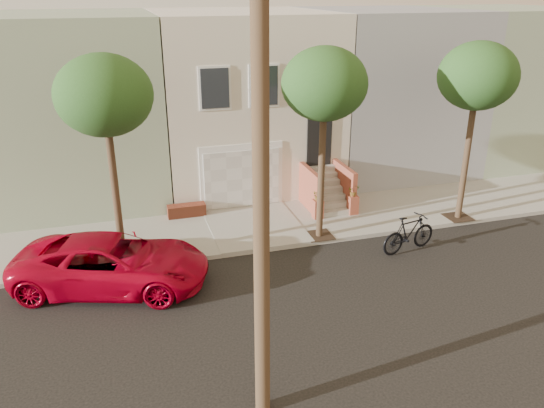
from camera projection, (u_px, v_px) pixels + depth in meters
name	position (u px, v px, depth m)	size (l,w,h in m)	color
ground	(336.00, 304.00, 14.67)	(90.00, 90.00, 0.00)	black
sidewalk	(279.00, 224.00, 19.38)	(40.00, 3.70, 0.15)	#9C978E
house_row	(239.00, 96.00, 23.22)	(33.10, 11.70, 7.00)	beige
tree_left	(104.00, 97.00, 14.69)	(2.70, 2.57, 6.30)	#2D2116
tree_mid	(325.00, 85.00, 16.41)	(2.70, 2.57, 6.30)	#2D2116
tree_right	(478.00, 77.00, 17.86)	(2.70, 2.57, 6.30)	#2D2116
pickup_truck	(112.00, 263.00, 15.24)	(2.51, 5.45, 1.51)	#AE011C
motorcycle	(409.00, 233.00, 17.36)	(0.59, 2.10, 1.26)	black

